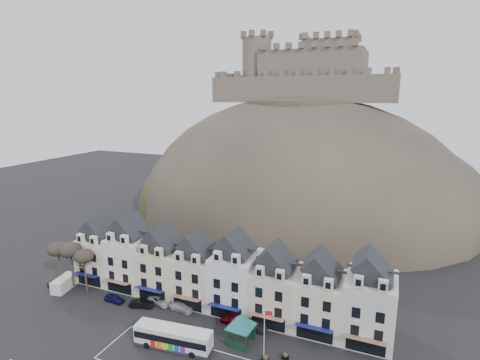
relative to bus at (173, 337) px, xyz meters
name	(u,v)px	position (x,y,z in m)	size (l,w,h in m)	color
townhouse_terrace	(218,273)	(0.63, 12.69, 3.61)	(54.40, 9.35, 11.80)	white
castle_hill	(301,213)	(1.74, 65.67, -1.58)	(100.00, 76.00, 68.00)	#39322C
castle	(309,73)	(1.00, 72.65, 38.51)	(50.20, 22.20, 22.00)	#6B6052
tree_left_far	(58,249)	(-28.51, 7.22, 5.21)	(3.61, 3.61, 8.24)	#3C3026
tree_left_mid	(70,250)	(-25.51, 7.22, 5.56)	(3.78, 3.78, 8.64)	#3C3026
tree_left_near	(84,257)	(-22.51, 7.22, 4.87)	(3.43, 3.43, 7.84)	#3C3026
bus	(173,337)	(0.00, 0.00, 0.00)	(11.01, 3.59, 3.05)	#262628
bus_shelter	(241,321)	(8.14, 4.44, 1.78)	(7.02, 7.02, 4.47)	black
flagpole	(265,331)	(12.18, 2.75, 2.42)	(1.01, 0.34, 7.19)	silver
white_van	(64,283)	(-26.72, 6.22, -0.58)	(3.01, 5.16, 2.21)	silver
planter_west	(265,359)	(12.49, 2.17, -1.21)	(1.02, 0.69, 0.98)	black
planter_east	(285,356)	(14.73, 3.72, -1.24)	(0.97, 0.64, 0.92)	black
car_navy	(114,299)	(-15.51, 6.23, -1.07)	(1.45, 3.60, 1.23)	#0F0D44
car_black	(142,304)	(-10.31, 6.63, -1.04)	(1.36, 3.90, 1.28)	black
car_silver	(160,300)	(-8.20, 8.72, -1.08)	(2.02, 4.32, 1.22)	silver
car_white	(181,307)	(-3.91, 8.36, -1.07)	(1.71, 4.22, 1.22)	beige
car_maroon	(234,318)	(5.29, 8.72, -0.96)	(1.71, 4.26, 1.45)	#5C0514
car_charcoal	(254,326)	(8.69, 7.97, -1.01)	(1.43, 4.10, 1.35)	black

